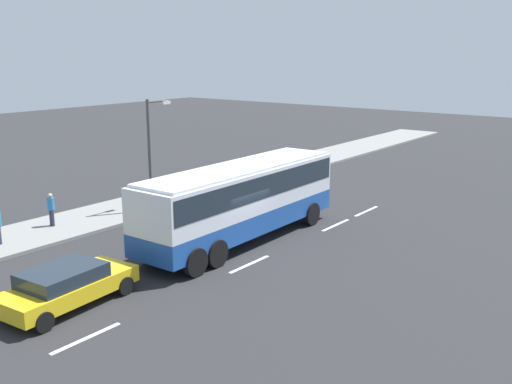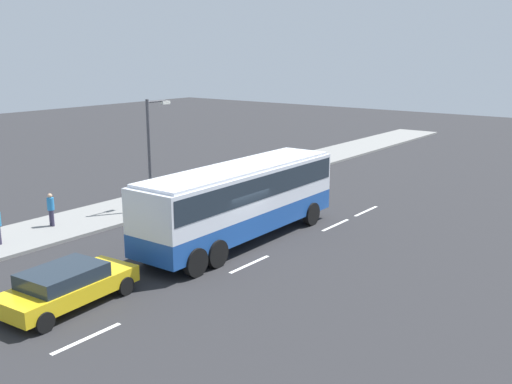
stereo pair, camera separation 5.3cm
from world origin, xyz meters
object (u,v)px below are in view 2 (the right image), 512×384
car_yellow_taxi (67,285)px  street_lamp (152,146)px  coach_bus (241,195)px  pedestrian_at_crossing (51,207)px

car_yellow_taxi → street_lamp: size_ratio=0.83×
coach_bus → pedestrian_at_crossing: (-3.99, 8.15, -1.04)m
coach_bus → car_yellow_taxi: coach_bus is taller
coach_bus → car_yellow_taxi: bearing=177.4°
car_yellow_taxi → coach_bus: bearing=-5.8°
car_yellow_taxi → pedestrian_at_crossing: pedestrian_at_crossing is taller
coach_bus → street_lamp: (0.91, 6.50, 1.37)m
street_lamp → car_yellow_taxi: bearing=-147.0°
car_yellow_taxi → pedestrian_at_crossing: bearing=54.8°
coach_bus → car_yellow_taxi: size_ratio=2.35×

